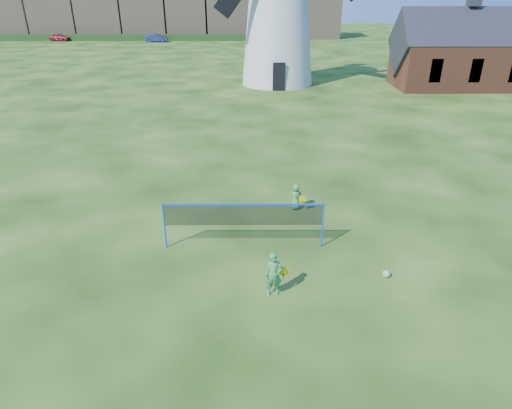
{
  "coord_description": "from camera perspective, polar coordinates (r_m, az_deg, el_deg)",
  "views": [
    {
      "loc": [
        0.13,
        -11.71,
        7.46
      ],
      "look_at": [
        0.2,
        0.5,
        1.5
      ],
      "focal_mm": 30.77,
      "sensor_mm": 36.0,
      "label": 1
    }
  ],
  "objects": [
    {
      "name": "car_left",
      "position": [
        84.1,
        -24.11,
        19.24
      ],
      "size": [
        3.74,
        2.11,
        1.2
      ],
      "primitive_type": "imported",
      "rotation": [
        0.0,
        0.0,
        1.36
      ],
      "color": "maroon",
      "rests_on": "ground"
    },
    {
      "name": "terraced_houses",
      "position": [
        85.81,
        -13.94,
        23.04
      ],
      "size": [
        67.25,
        8.4,
        8.4
      ],
      "color": "#998166",
      "rests_on": "ground"
    },
    {
      "name": "play_ball",
      "position": [
        13.35,
        16.59,
        -8.63
      ],
      "size": [
        0.22,
        0.22,
        0.22
      ],
      "primitive_type": "sphere",
      "color": "green",
      "rests_on": "ground"
    },
    {
      "name": "player_boy",
      "position": [
        16.53,
        5.22,
        1.0
      ],
      "size": [
        0.61,
        0.4,
        1.0
      ],
      "rotation": [
        0.0,
        0.0,
        3.18
      ],
      "color": "#4B9146",
      "rests_on": "ground"
    },
    {
      "name": "badminton_net",
      "position": [
        13.71,
        -1.64,
        -1.45
      ],
      "size": [
        5.05,
        0.05,
        1.55
      ],
      "color": "blue",
      "rests_on": "ground"
    },
    {
      "name": "ground",
      "position": [
        13.89,
        -0.82,
        -6.48
      ],
      "size": [
        220.0,
        220.0,
        0.0
      ],
      "primitive_type": "plane",
      "color": "black",
      "rests_on": "ground"
    },
    {
      "name": "windmill",
      "position": [
        39.96,
        2.95,
        24.58
      ],
      "size": [
        12.88,
        6.17,
        18.35
      ],
      "color": "silver",
      "rests_on": "ground"
    },
    {
      "name": "player_girl",
      "position": [
        11.85,
        2.32,
        -9.1
      ],
      "size": [
        0.67,
        0.37,
        1.3
      ],
      "rotation": [
        0.0,
        0.0,
        0.09
      ],
      "color": "#3A924D",
      "rests_on": "ground"
    },
    {
      "name": "chapel",
      "position": [
        42.38,
        25.4,
        17.23
      ],
      "size": [
        11.39,
        5.52,
        9.63
      ],
      "color": "brown",
      "rests_on": "ground"
    },
    {
      "name": "hedge",
      "position": [
        81.1,
        -17.22,
        20.01
      ],
      "size": [
        62.0,
        0.8,
        1.0
      ],
      "primitive_type": "cube",
      "color": "#193814",
      "rests_on": "ground"
    },
    {
      "name": "car_right",
      "position": [
        77.71,
        -12.86,
        20.35
      ],
      "size": [
        3.83,
        1.77,
        1.22
      ],
      "primitive_type": "imported",
      "rotation": [
        0.0,
        0.0,
        1.7
      ],
      "color": "navy",
      "rests_on": "ground"
    }
  ]
}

